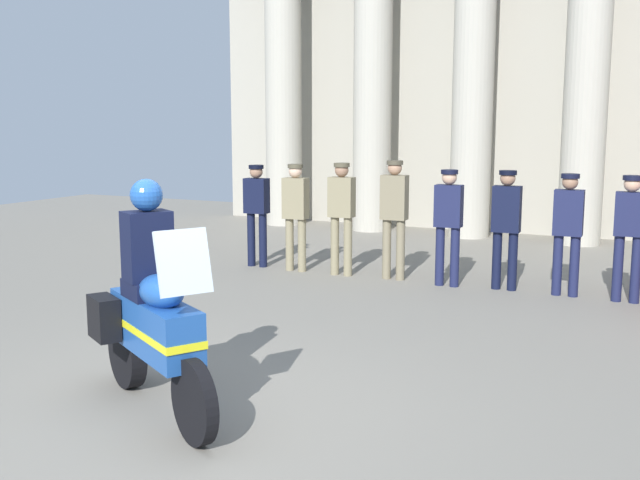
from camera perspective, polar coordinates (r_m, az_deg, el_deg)
The scene contains 11 objects.
ground_plane at distance 6.25m, azimuth -10.70°, elevation -13.22°, with size 28.00×28.00×0.00m, color gray.
colonnade_backdrop at distance 15.93m, azimuth 16.01°, elevation 14.23°, with size 14.69×1.67×7.75m.
officer_in_row_0 at distance 12.18m, azimuth -4.84°, elevation 2.53°, with size 0.39×0.24×1.65m.
officer_in_row_1 at distance 11.76m, azimuth -1.87°, elevation 2.41°, with size 0.39×0.24×1.69m.
officer_in_row_2 at distance 11.42m, azimuth 1.65°, elevation 2.34°, with size 0.39×0.24×1.73m.
officer_in_row_3 at distance 11.17m, azimuth 5.66°, elevation 2.30°, with size 0.39×0.24×1.78m.
officer_in_row_4 at distance 10.82m, azimuth 9.73°, elevation 1.66°, with size 0.39×0.24×1.67m.
officer_in_row_5 at distance 10.74m, azimuth 13.97°, elevation 1.48°, with size 0.39×0.24×1.68m.
officer_in_row_6 at distance 10.59m, azimuth 18.33°, elevation 1.12°, with size 0.39×0.24×1.66m.
officer_in_row_7 at distance 10.49m, azimuth 22.47°, elevation 0.85°, with size 0.39×0.24×1.66m.
motorcycle_with_rider at distance 6.23m, azimuth -12.65°, elevation -5.63°, with size 1.86×1.22×1.90m.
Camera 1 is at (3.50, -4.61, 2.35)m, focal length 42.09 mm.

